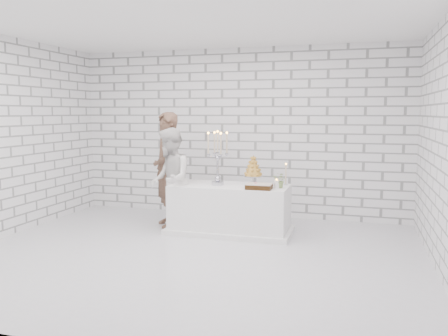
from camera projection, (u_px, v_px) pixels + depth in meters
The scene contains 14 objects.
ground at pixel (191, 255), 6.05m from camera, with size 6.00×5.00×0.01m, color silver.
ceiling at pixel (189, 20), 5.69m from camera, with size 6.00×5.00×0.01m, color white.
wall_back at pixel (239, 133), 8.25m from camera, with size 6.00×0.01×3.00m, color white.
wall_front at pixel (75, 161), 3.49m from camera, with size 6.00×0.01×3.00m, color white.
wall_right at pixel (447, 146), 5.04m from camera, with size 0.01×5.00×3.00m, color white.
cake_table at pixel (230, 209), 7.12m from camera, with size 1.80×0.80×0.75m, color white.
groom at pixel (167, 170), 7.48m from camera, with size 0.68×0.45×1.87m, color #483227.
bride at pixel (170, 180), 7.11m from camera, with size 0.79×0.62×1.63m, color silver.
candelabra at pixel (218, 158), 7.03m from camera, with size 0.34×0.34×0.84m, color #AAAAB5, non-canonical shape.
croquembouche at pixel (253, 170), 7.06m from camera, with size 0.30×0.30×0.47m, color olive, non-canonical shape.
chocolate_cake at pixel (259, 186), 6.70m from camera, with size 0.37×0.26×0.08m, color black.
pillar_candle at pixel (277, 184), 6.78m from camera, with size 0.08×0.08×0.12m, color white.
extra_taper at pixel (286, 175), 7.04m from camera, with size 0.06×0.06×0.32m, color beige.
flowers at pixel (280, 180), 6.79m from camera, with size 0.21×0.18×0.23m, color #65854B.
Camera 1 is at (2.05, -5.51, 1.86)m, focal length 36.82 mm.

